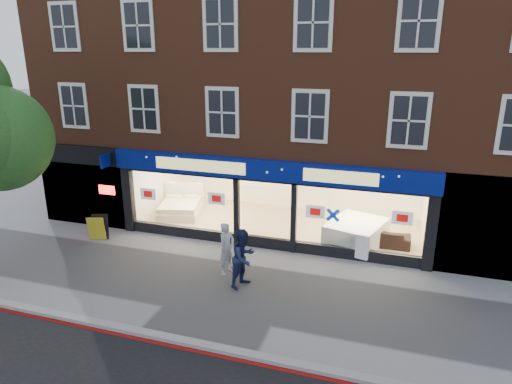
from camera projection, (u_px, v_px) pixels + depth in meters
The scene contains 12 objects.
ground at pixel (235, 288), 13.67m from camera, with size 120.00×120.00×0.00m, color gray.
kerb_line at pixel (190, 350), 10.85m from camera, with size 60.00×0.10×0.01m, color #8C0A07.
kerb_stone at pixel (193, 343), 11.02m from camera, with size 60.00×0.25×0.12m, color gray.
showroom_floor at pixel (280, 225), 18.42m from camera, with size 11.00×4.50×0.10m, color tan.
building at pixel (294, 53), 17.96m from camera, with size 19.00×8.26×10.30m.
display_bed at pixel (181, 207), 19.38m from camera, with size 2.11×2.37×1.13m.
bedside_table at pixel (174, 200), 20.38m from camera, with size 0.45×0.45×0.55m, color brown.
mattress_stack at pixel (356, 233), 16.37m from camera, with size 2.26×2.56×0.86m.
sofa at pixel (381, 237), 16.38m from camera, with size 2.04×0.80×0.60m, color black.
a_board at pixel (98, 228), 16.98m from camera, with size 0.63×0.40×0.96m, color gold.
pedestrian_grey at pixel (227, 248), 14.35m from camera, with size 0.62×0.40×1.69m, color #ABACB3.
pedestrian_blue at pixel (244, 258), 13.56m from camera, with size 0.88×0.69×1.82m, color #161E3F.
Camera 1 is at (4.34, -11.38, 6.87)m, focal length 32.00 mm.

